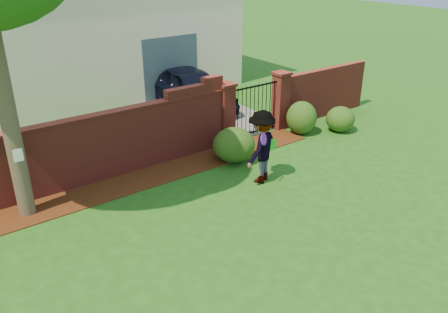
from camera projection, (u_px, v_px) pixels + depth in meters
ground at (248, 228)px, 9.78m from camera, size 80.00×80.00×0.01m
mulch_bed at (136, 181)px, 11.69m from camera, size 11.10×1.08×0.03m
brick_wall at (82, 150)px, 11.23m from camera, size 8.70×0.31×2.16m
brick_wall_return at (323, 93)px, 15.93m from camera, size 4.00×0.25×1.70m
pillar_left at (226, 114)px, 13.61m from camera, size 0.50×0.50×1.88m
pillar_right at (280, 100)px, 14.80m from camera, size 0.50×0.50×1.88m
iron_gate at (254, 110)px, 14.25m from camera, size 1.78×0.03×1.60m
driveway at (186, 104)px, 17.52m from camera, size 3.20×8.00×0.01m
house at (74, 12)px, 17.78m from camera, size 12.40×6.40×6.30m
car at (196, 90)px, 16.64m from camera, size 1.98×4.41×1.47m
paper_notice at (18, 155)px, 9.55m from camera, size 0.20×0.01×0.28m
shrub_left at (234, 145)px, 12.67m from camera, size 1.17×1.17×0.96m
shrub_middle at (302, 118)px, 14.55m from camera, size 0.96×0.96×1.06m
shrub_right at (340, 119)px, 14.78m from camera, size 0.92×0.92×0.82m
man at (263, 147)px, 11.36m from camera, size 1.39×1.13×1.87m
frisbee_purple at (264, 139)px, 10.83m from camera, size 0.30×0.21×0.29m
frisbee_green at (272, 144)px, 11.42m from camera, size 0.30×0.08×0.29m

